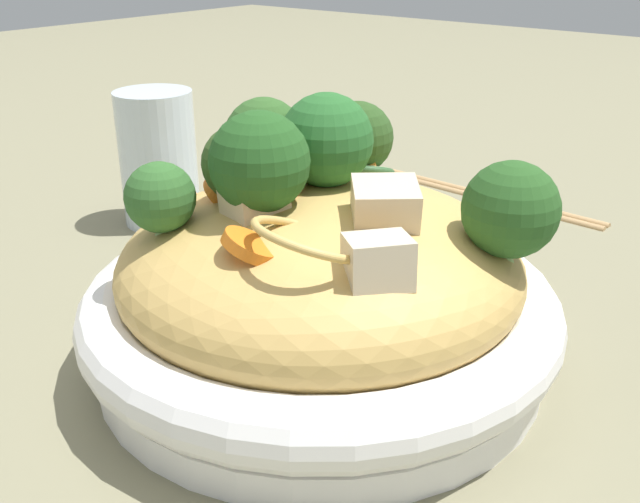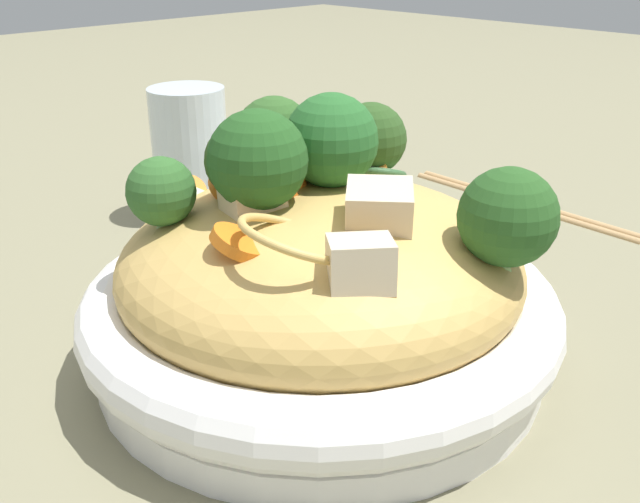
# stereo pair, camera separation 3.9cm
# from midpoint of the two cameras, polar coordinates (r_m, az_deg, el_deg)

# --- Properties ---
(ground_plane) EXTENTS (3.00, 3.00, 0.00)m
(ground_plane) POSITION_cam_midpoint_polar(r_m,az_deg,el_deg) (0.42, 2.68, -8.29)
(ground_plane) COLOR #7B7659
(serving_bowl) EXTENTS (0.26, 0.26, 0.05)m
(serving_bowl) POSITION_cam_midpoint_polar(r_m,az_deg,el_deg) (0.41, 2.75, -5.17)
(serving_bowl) COLOR white
(serving_bowl) RESTS_ON ground_plane
(noodle_heap) EXTENTS (0.22, 0.22, 0.09)m
(noodle_heap) POSITION_cam_midpoint_polar(r_m,az_deg,el_deg) (0.39, 2.84, -1.12)
(noodle_heap) COLOR tan
(noodle_heap) RESTS_ON serving_bowl
(broccoli_florets) EXTENTS (0.21, 0.18, 0.08)m
(broccoli_florets) POSITION_cam_midpoint_polar(r_m,az_deg,el_deg) (0.39, 2.90, 7.02)
(broccoli_florets) COLOR #9FC376
(broccoli_florets) RESTS_ON serving_bowl
(carrot_coins) EXTENTS (0.13, 0.15, 0.04)m
(carrot_coins) POSITION_cam_midpoint_polar(r_m,az_deg,el_deg) (0.40, -1.62, 4.41)
(carrot_coins) COLOR orange
(carrot_coins) RESTS_ON serving_bowl
(zucchini_slices) EXTENTS (0.11, 0.15, 0.04)m
(zucchini_slices) POSITION_cam_midpoint_polar(r_m,az_deg,el_deg) (0.43, -0.48, 5.48)
(zucchini_slices) COLOR beige
(zucchini_slices) RESTS_ON serving_bowl
(chicken_chunks) EXTENTS (0.12, 0.08, 0.03)m
(chicken_chunks) POSITION_cam_midpoint_polar(r_m,az_deg,el_deg) (0.35, 4.50, 2.32)
(chicken_chunks) COLOR beige
(chicken_chunks) RESTS_ON serving_bowl
(chopsticks_pair) EXTENTS (0.23, 0.03, 0.01)m
(chopsticks_pair) POSITION_cam_midpoint_polar(r_m,az_deg,el_deg) (0.68, 17.13, 3.80)
(chopsticks_pair) COLOR tan
(chopsticks_pair) RESTS_ON ground_plane
(drinking_glass) EXTENTS (0.06, 0.06, 0.11)m
(drinking_glass) POSITION_cam_midpoint_polar(r_m,az_deg,el_deg) (0.61, -8.35, 7.58)
(drinking_glass) COLOR silver
(drinking_glass) RESTS_ON ground_plane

